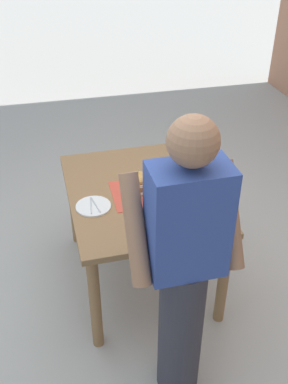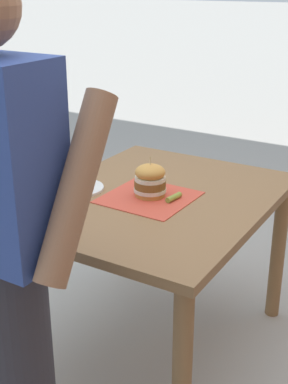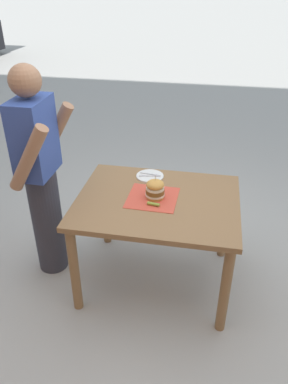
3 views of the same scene
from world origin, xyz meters
name	(u,v)px [view 3 (image 3 of 3)]	position (x,y,z in m)	size (l,w,h in m)	color
ground_plane	(156,278)	(0.00, 0.00, 0.00)	(80.00, 80.00, 0.00)	#ADAAA3
patio_table	(157,212)	(0.00, 0.00, 0.65)	(0.94, 1.17, 0.77)	olive
serving_paper	(153,198)	(0.01, 0.04, 0.77)	(0.36, 0.36, 0.00)	#D64C38
sandwich	(155,189)	(0.02, 0.02, 0.84)	(0.14, 0.14, 0.18)	gold
pickle_spear	(153,204)	(-0.09, 0.01, 0.79)	(0.02, 0.02, 0.09)	#8EA83D
side_plate_with_forks	(150,176)	(0.33, 0.11, 0.78)	(0.22, 0.22, 0.02)	white
diner_across_table	(40,175)	(0.00, 0.89, 0.88)	(0.55, 0.35, 1.69)	#33333D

